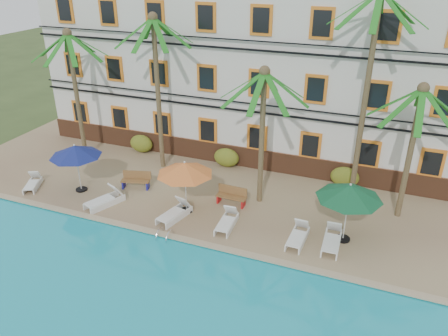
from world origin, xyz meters
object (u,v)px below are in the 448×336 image
at_px(palm_d, 369,76).
at_px(bench_left, 136,179).
at_px(lounger_a, 33,183).
at_px(bench_right, 232,195).
at_px(lounger_d, 227,221).
at_px(lounger_b, 105,199).
at_px(lounger_f, 332,240).
at_px(lounger_e, 298,236).
at_px(palm_b, 157,74).
at_px(palm_a, 74,77).
at_px(palm_e, 414,133).
at_px(pool_ladder, 165,237).
at_px(palm_c, 263,117).
at_px(lounger_c, 175,212).
at_px(umbrella_green, 350,192).
at_px(umbrella_blue, 75,151).
at_px(umbrella_red, 185,169).

distance_m(palm_d, bench_left, 12.57).
xyz_separation_m(lounger_a, bench_right, (10.41, 2.25, 0.22)).
xyz_separation_m(lounger_d, bench_right, (-0.51, 1.96, 0.19)).
height_order(lounger_b, lounger_f, lounger_b).
height_order(lounger_d, lounger_e, lounger_e).
relative_size(palm_b, lounger_d, 4.69).
height_order(lounger_b, bench_right, lounger_b).
distance_m(palm_a, lounger_e, 15.36).
distance_m(palm_e, bench_right, 8.76).
bearing_deg(bench_right, pool_ladder, -115.26).
bearing_deg(palm_c, lounger_d, -103.99).
relative_size(lounger_c, lounger_d, 1.11).
bearing_deg(lounger_e, lounger_d, -179.03).
bearing_deg(palm_e, bench_left, -170.69).
distance_m(lounger_f, bench_right, 5.44).
distance_m(palm_b, lounger_d, 8.94).
bearing_deg(umbrella_green, palm_c, 156.88).
bearing_deg(pool_ladder, umbrella_blue, 160.68).
bearing_deg(umbrella_red, lounger_e, -4.88).
bearing_deg(umbrella_blue, palm_d, 17.72).
height_order(palm_d, bench_left, palm_d).
height_order(umbrella_blue, pool_ladder, umbrella_blue).
relative_size(palm_d, bench_right, 6.64).
distance_m(umbrella_blue, lounger_a, 3.32).
bearing_deg(lounger_e, umbrella_green, 24.68).
distance_m(lounger_b, lounger_f, 10.96).
distance_m(palm_b, palm_d, 10.72).
bearing_deg(palm_b, umbrella_red, -48.98).
relative_size(umbrella_green, pool_ladder, 3.73).
distance_m(palm_c, umbrella_red, 4.29).
xyz_separation_m(palm_e, umbrella_green, (-2.15, -2.94, -1.83)).
bearing_deg(lounger_c, lounger_b, -177.29).
distance_m(palm_d, pool_ladder, 11.49).
distance_m(palm_a, lounger_c, 10.42).
bearing_deg(palm_c, pool_ladder, -123.17).
relative_size(palm_c, lounger_d, 3.72).
height_order(lounger_a, lounger_c, lounger_c).
xyz_separation_m(umbrella_green, lounger_b, (-11.33, -1.29, -2.07)).
distance_m(palm_c, lounger_a, 12.69).
relative_size(bench_right, pool_ladder, 2.04).
distance_m(umbrella_red, lounger_b, 4.55).
distance_m(palm_a, umbrella_green, 16.42).
bearing_deg(lounger_d, lounger_c, -174.96).
bearing_deg(palm_a, lounger_a, -90.71).
relative_size(lounger_a, bench_right, 1.13).
xyz_separation_m(bench_right, pool_ladder, (-1.75, -3.71, -0.47)).
xyz_separation_m(lounger_a, bench_left, (5.10, 1.99, 0.22)).
height_order(palm_a, umbrella_green, palm_a).
relative_size(palm_a, umbrella_red, 2.84).
xyz_separation_m(palm_b, bench_right, (5.24, -2.54, -4.98)).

